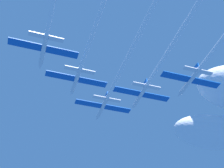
{
  "coord_description": "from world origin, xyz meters",
  "views": [
    {
      "loc": [
        -18.26,
        -67.87,
        -50.2
      ],
      "look_at": [
        -0.22,
        -10.29,
        -0.24
      ],
      "focal_mm": 52.18,
      "sensor_mm": 36.0,
      "label": 1
    }
  ],
  "objects": [
    {
      "name": "jet_lead",
      "position": [
        0.24,
        -17.15,
        -0.36
      ],
      "size": [
        14.84,
        54.16,
        2.46
      ],
      "color": "silver"
    },
    {
      "name": "jet_left_wing",
      "position": [
        -8.67,
        -23.24,
        0.33
      ],
      "size": [
        14.84,
        50.29,
        2.46
      ],
      "color": "silver"
    },
    {
      "name": "jet_right_wing",
      "position": [
        8.13,
        -25.5,
        0.06
      ],
      "size": [
        14.84,
        56.31,
        2.46
      ],
      "color": "silver"
    },
    {
      "name": "cloud_wispy",
      "position": [
        33.6,
        1.02,
        -1.25
      ],
      "size": [
        23.7,
        13.04,
        8.3
      ],
      "primitive_type": "ellipsoid",
      "color": "white"
    }
  ]
}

